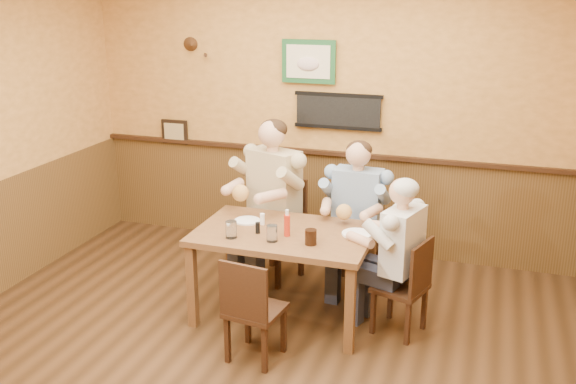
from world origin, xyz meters
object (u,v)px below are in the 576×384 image
at_px(diner_tan_shirt, 274,209).
at_px(salt_shaker, 262,219).
at_px(chair_near_side, 255,307).
at_px(chair_right_end, 400,285).
at_px(water_glass_mid, 272,233).
at_px(chair_back_left, 275,230).
at_px(water_glass_left, 231,229).
at_px(cola_tumbler, 311,237).
at_px(diner_white_elder, 401,265).
at_px(pepper_shaker, 258,228).
at_px(dining_table, 284,242).
at_px(diner_blue_polo, 357,223).
at_px(hot_sauce_bottle, 287,224).
at_px(chair_back_right, 356,243).

distance_m(diner_tan_shirt, salt_shaker, 0.61).
height_order(chair_near_side, diner_tan_shirt, diner_tan_shirt).
bearing_deg(chair_right_end, water_glass_mid, -56.85).
bearing_deg(chair_back_left, water_glass_left, -72.26).
relative_size(chair_right_end, cola_tumbler, 6.72).
xyz_separation_m(chair_near_side, diner_white_elder, (0.94, 0.70, 0.16)).
bearing_deg(pepper_shaker, diner_white_elder, 7.26).
height_order(dining_table, diner_white_elder, diner_white_elder).
distance_m(diner_blue_polo, cola_tumbler, 0.95).
height_order(water_glass_left, pepper_shaker, water_glass_left).
relative_size(diner_blue_polo, cola_tumbler, 10.37).
relative_size(chair_near_side, salt_shaker, 8.62).
bearing_deg(hot_sauce_bottle, chair_near_side, -95.05).
xyz_separation_m(diner_blue_polo, water_glass_mid, (-0.46, -0.95, 0.20)).
distance_m(water_glass_mid, hot_sauce_bottle, 0.16).
bearing_deg(diner_blue_polo, cola_tumbler, -96.59).
bearing_deg(chair_back_left, salt_shaker, -60.80).
distance_m(hot_sauce_bottle, salt_shaker, 0.33).
distance_m(chair_near_side, salt_shaker, 0.88).
bearing_deg(chair_right_end, dining_table, -70.03).
bearing_deg(cola_tumbler, diner_blue_polo, 79.85).
height_order(chair_back_right, chair_near_side, chair_back_right).
distance_m(diner_blue_polo, pepper_shaker, 1.05).
bearing_deg(chair_back_right, chair_back_left, -173.62).
distance_m(diner_tan_shirt, diner_white_elder, 1.42).
height_order(cola_tumbler, hot_sauce_bottle, hot_sauce_bottle).
bearing_deg(diner_tan_shirt, water_glass_mid, -52.39).
relative_size(dining_table, water_glass_mid, 10.85).
relative_size(chair_back_left, diner_white_elder, 0.84).
bearing_deg(diner_white_elder, chair_back_right, -126.09).
distance_m(diner_blue_polo, salt_shaker, 0.93).
bearing_deg(diner_tan_shirt, chair_back_right, 22.34).
xyz_separation_m(cola_tumbler, salt_shaker, (-0.50, 0.29, -0.01)).
xyz_separation_m(diner_tan_shirt, pepper_shaker, (0.13, -0.79, 0.12)).
relative_size(chair_near_side, water_glass_mid, 6.29).
xyz_separation_m(chair_back_left, diner_white_elder, (1.26, -0.64, 0.09)).
distance_m(chair_back_left, water_glass_left, 1.00).
xyz_separation_m(hot_sauce_bottle, salt_shaker, (-0.27, 0.18, -0.05)).
relative_size(chair_right_end, salt_shaker, 8.43).
bearing_deg(diner_white_elder, pepper_shaker, -65.09).
height_order(dining_table, chair_back_left, chair_back_left).
distance_m(water_glass_mid, salt_shaker, 0.38).
distance_m(chair_near_side, water_glass_left, 0.68).
relative_size(water_glass_mid, pepper_shaker, 1.43).
xyz_separation_m(chair_near_side, hot_sauce_bottle, (0.05, 0.58, 0.44)).
bearing_deg(chair_back_right, water_glass_left, -125.47).
relative_size(chair_right_end, diner_tan_shirt, 0.59).
height_order(diner_white_elder, cola_tumbler, diner_white_elder).
bearing_deg(chair_back_left, dining_table, -45.41).
bearing_deg(diner_blue_polo, salt_shaker, -132.92).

